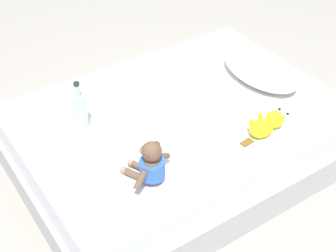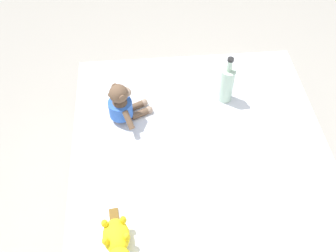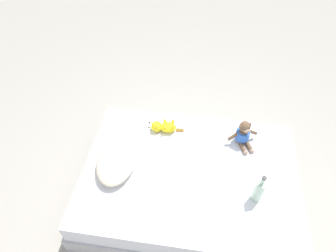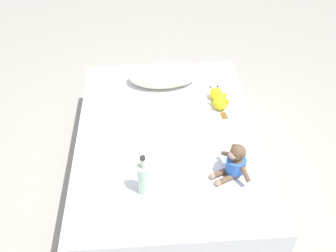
% 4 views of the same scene
% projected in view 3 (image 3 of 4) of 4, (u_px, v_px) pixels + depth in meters
% --- Properties ---
extents(ground_plane, '(16.00, 16.00, 0.00)m').
position_uv_depth(ground_plane, '(188.00, 195.00, 2.70)').
color(ground_plane, '#9E998E').
extents(bed, '(1.31, 1.82, 0.40)m').
position_uv_depth(bed, '(189.00, 184.00, 2.55)').
color(bed, '#B2B2B7').
rests_on(bed, ground_plane).
extents(pillow, '(0.57, 0.34, 0.13)m').
position_uv_depth(pillow, '(117.00, 158.00, 2.41)').
color(pillow, beige).
rests_on(pillow, bed).
extents(plush_monkey, '(0.25, 0.27, 0.24)m').
position_uv_depth(plush_monkey, '(243.00, 134.00, 2.54)').
color(plush_monkey, brown).
rests_on(plush_monkey, bed).
extents(plush_yellow_creature, '(0.13, 0.33, 0.10)m').
position_uv_depth(plush_yellow_creature, '(163.00, 127.00, 2.67)').
color(plush_yellow_creature, yellow).
rests_on(plush_yellow_creature, bed).
extents(glass_bottle, '(0.08, 0.08, 0.29)m').
position_uv_depth(glass_bottle, '(259.00, 191.00, 2.15)').
color(glass_bottle, '#B2D1B7').
rests_on(glass_bottle, bed).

